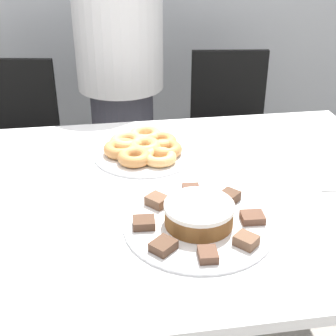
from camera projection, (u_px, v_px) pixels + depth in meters
table at (165, 213)px, 1.41m from camera, size 1.54×1.08×0.77m
person_standing at (121, 77)px, 2.18m from camera, size 0.40×0.40×1.58m
office_chair_left at (16, 159)px, 2.32m from camera, size 0.51×0.51×0.88m
office_chair_right at (229, 145)px, 2.47m from camera, size 0.49×0.49×0.88m
plate_cake at (199, 225)px, 1.20m from camera, size 0.39×0.39×0.01m
plate_donuts at (145, 153)px, 1.57m from camera, size 0.34×0.34×0.01m
frosted_cake at (199, 214)px, 1.19m from camera, size 0.18×0.18×0.06m
lamington_0 at (191, 191)px, 1.32m from camera, size 0.05×0.06×0.03m
lamington_1 at (157, 201)px, 1.27m from camera, size 0.07×0.07×0.03m
lamington_2 at (144, 223)px, 1.18m from camera, size 0.06×0.05×0.02m
lamington_3 at (163, 246)px, 1.10m from camera, size 0.07×0.07×0.02m
lamington_4 at (208, 255)px, 1.07m from camera, size 0.05×0.05×0.02m
lamington_5 at (246, 240)px, 1.11m from camera, size 0.07×0.07×0.03m
lamington_6 at (252, 217)px, 1.21m from camera, size 0.06×0.05×0.02m
lamington_7 at (229, 197)px, 1.29m from camera, size 0.07×0.07×0.03m
donut_0 at (145, 147)px, 1.56m from camera, size 0.11×0.11×0.04m
donut_1 at (145, 135)px, 1.65m from camera, size 0.12×0.12×0.04m
donut_2 at (127, 142)px, 1.60m from camera, size 0.12×0.12×0.04m
donut_3 at (122, 149)px, 1.55m from camera, size 0.12×0.12×0.04m
donut_4 at (135, 157)px, 1.49m from camera, size 0.11×0.11×0.04m
donut_5 at (159, 157)px, 1.50m from camera, size 0.11×0.11×0.03m
donut_6 at (165, 149)px, 1.55m from camera, size 0.11×0.11×0.04m
donut_7 at (160, 141)px, 1.60m from camera, size 0.11×0.11×0.04m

